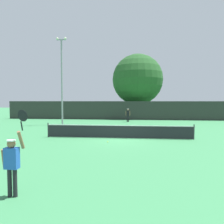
{
  "coord_description": "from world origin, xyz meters",
  "views": [
    {
      "loc": [
        1.05,
        -15.0,
        2.74
      ],
      "look_at": [
        -0.71,
        2.33,
        1.77
      ],
      "focal_mm": 33.5,
      "sensor_mm": 36.0,
      "label": 1
    }
  ],
  "objects_px": {
    "player_serving": "(12,159)",
    "tennis_ball": "(108,142)",
    "player_receiving": "(128,114)",
    "large_tree": "(138,80)",
    "light_pole": "(62,76)",
    "parked_car_near": "(136,112)"
  },
  "relations": [
    {
      "from": "player_receiving",
      "to": "player_serving",
      "type": "bearing_deg",
      "value": 82.6
    },
    {
      "from": "large_tree",
      "to": "player_serving",
      "type": "bearing_deg",
      "value": -98.24
    },
    {
      "from": "player_receiving",
      "to": "large_tree",
      "type": "bearing_deg",
      "value": -100.73
    },
    {
      "from": "tennis_ball",
      "to": "large_tree",
      "type": "relative_size",
      "value": 0.01
    },
    {
      "from": "light_pole",
      "to": "player_serving",
      "type": "bearing_deg",
      "value": -75.25
    },
    {
      "from": "light_pole",
      "to": "parked_car_near",
      "type": "xyz_separation_m",
      "value": [
        8.43,
        13.45,
        -4.67
      ]
    },
    {
      "from": "player_serving",
      "to": "parked_car_near",
      "type": "bearing_deg",
      "value": 82.79
    },
    {
      "from": "tennis_ball",
      "to": "light_pole",
      "type": "relative_size",
      "value": 0.01
    },
    {
      "from": "large_tree",
      "to": "parked_car_near",
      "type": "bearing_deg",
      "value": 94.04
    },
    {
      "from": "player_serving",
      "to": "parked_car_near",
      "type": "height_order",
      "value": "player_serving"
    },
    {
      "from": "light_pole",
      "to": "tennis_ball",
      "type": "bearing_deg",
      "value": -56.06
    },
    {
      "from": "tennis_ball",
      "to": "large_tree",
      "type": "bearing_deg",
      "value": 83.45
    },
    {
      "from": "player_serving",
      "to": "player_receiving",
      "type": "relative_size",
      "value": 1.47
    },
    {
      "from": "light_pole",
      "to": "large_tree",
      "type": "xyz_separation_m",
      "value": [
        8.62,
        10.83,
        0.6
      ]
    },
    {
      "from": "light_pole",
      "to": "parked_car_near",
      "type": "distance_m",
      "value": 16.55
    },
    {
      "from": "player_serving",
      "to": "tennis_ball",
      "type": "height_order",
      "value": "player_serving"
    },
    {
      "from": "player_receiving",
      "to": "tennis_ball",
      "type": "relative_size",
      "value": 24.9
    },
    {
      "from": "player_receiving",
      "to": "large_tree",
      "type": "distance_m",
      "value": 8.75
    },
    {
      "from": "large_tree",
      "to": "player_receiving",
      "type": "bearing_deg",
      "value": -100.73
    },
    {
      "from": "player_receiving",
      "to": "large_tree",
      "type": "height_order",
      "value": "large_tree"
    },
    {
      "from": "tennis_ball",
      "to": "parked_car_near",
      "type": "relative_size",
      "value": 0.02
    },
    {
      "from": "player_receiving",
      "to": "tennis_ball",
      "type": "height_order",
      "value": "player_receiving"
    }
  ]
}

